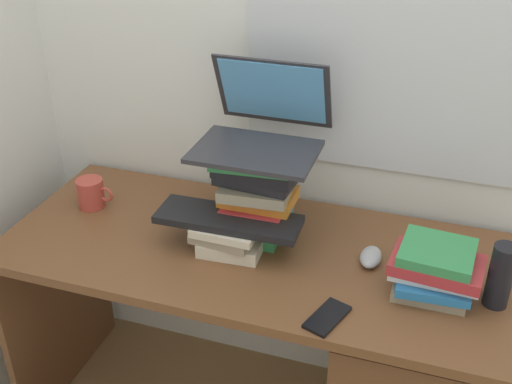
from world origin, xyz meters
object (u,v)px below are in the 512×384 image
Objects in this scene: book_stack_keyboard_riser at (230,234)px; water_bottle at (501,276)px; computer_mouse at (371,257)px; desk at (381,370)px; book_stack_tall at (256,194)px; book_stack_side at (435,271)px; keyboard at (228,219)px; laptop at (263,126)px; mug at (91,193)px; cell_phone at (327,317)px.

water_bottle is (0.74, -0.02, 0.04)m from book_stack_keyboard_riser.
computer_mouse is 0.35m from water_bottle.
desk is 7.48× the size of book_stack_keyboard_riser.
book_stack_keyboard_riser is 0.41m from computer_mouse.
book_stack_tall is 0.55m from book_stack_side.
desk is 3.66× the size of keyboard.
book_stack_side is at bearing -179.09° from water_bottle.
book_stack_side reaches higher than book_stack_keyboard_riser.
book_stack_side is at bearing -12.98° from desk.
laptop reaches higher than keyboard.
laptop is (-0.43, 0.16, 0.68)m from desk.
mug is 0.91m from cell_phone.
book_stack_side reaches higher than desk.
desk is 4.41× the size of laptop.
mug is at bearing 175.12° from desk.
laptop is 0.29m from keyboard.
book_stack_tall is at bearing 168.07° from book_stack_side.
book_stack_tall is 0.57m from mug.
keyboard is 3.36× the size of mug.
desk is at bearing -20.12° from laptop.
book_stack_tall reaches higher than book_stack_side.
computer_mouse is 0.58× the size of water_bottle.
book_stack_side is at bearing -3.31° from keyboard.
book_stack_tall is 0.66× the size of keyboard.
water_bottle reaches higher than keyboard.
computer_mouse is 0.28m from cell_phone.
mug is at bearing -172.68° from laptop.
keyboard is at bearing 167.26° from cell_phone.
book_stack_keyboard_riser reaches higher than cell_phone.
book_stack_tall reaches higher than water_bottle.
keyboard is (-0.00, -0.01, 0.05)m from book_stack_keyboard_riser.
water_bottle is (0.16, 0.00, 0.02)m from book_stack_side.
mug is at bearing 179.63° from cell_phone.
cell_phone is (0.34, -0.21, -0.10)m from keyboard.
book_stack_side is (0.53, -0.11, -0.08)m from book_stack_tall.
book_stack_keyboard_riser is at bearing -9.14° from mug.
desk is 0.82m from laptop.
laptop is 2.56× the size of cell_phone.
book_stack_side is 0.31m from cell_phone.
cell_phone is (0.29, -0.30, -0.14)m from book_stack_tall.
keyboard is 4.04× the size of computer_mouse.
book_stack_keyboard_riser is at bearing 177.46° from book_stack_side.
desk is 0.62m from book_stack_keyboard_riser.
desk is at bearing 175.37° from water_bottle.
laptop is at bearing 147.10° from cell_phone.
book_stack_keyboard_riser is 1.15× the size of water_bottle.
book_stack_side is 0.20m from computer_mouse.
computer_mouse is at bearing -1.56° from mug.
laptop is at bearing 72.73° from book_stack_keyboard_riser.
laptop is at bearing 161.23° from book_stack_side.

